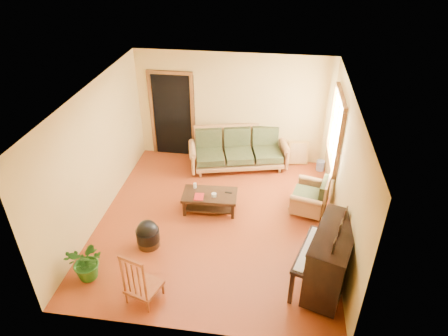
% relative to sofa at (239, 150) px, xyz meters
% --- Properties ---
extents(floor, '(5.00, 5.00, 0.00)m').
position_rel_sofa_xyz_m(floor, '(-0.21, -2.02, -0.48)').
color(floor, maroon).
rests_on(floor, ground).
extents(doorway, '(1.08, 0.16, 2.05)m').
position_rel_sofa_xyz_m(doorway, '(-1.66, 0.46, 0.55)').
color(doorway, black).
rests_on(doorway, floor).
extents(window, '(0.12, 1.36, 1.46)m').
position_rel_sofa_xyz_m(window, '(2.00, -0.72, 1.02)').
color(window, white).
rests_on(window, right_wall).
extents(sofa, '(2.39, 1.44, 0.96)m').
position_rel_sofa_xyz_m(sofa, '(0.00, 0.00, 0.00)').
color(sofa, '#966537').
rests_on(sofa, floor).
extents(coffee_table, '(1.10, 0.64, 0.39)m').
position_rel_sofa_xyz_m(coffee_table, '(-0.38, -1.70, -0.28)').
color(coffee_table, black).
rests_on(coffee_table, floor).
extents(armchair, '(0.94, 0.97, 0.81)m').
position_rel_sofa_xyz_m(armchair, '(1.58, -1.41, -0.07)').
color(armchair, '#966537').
rests_on(armchair, floor).
extents(piano, '(1.12, 1.47, 1.15)m').
position_rel_sofa_xyz_m(piano, '(1.81, -3.41, 0.09)').
color(piano, black).
rests_on(piano, floor).
extents(footstool, '(0.55, 0.55, 0.40)m').
position_rel_sofa_xyz_m(footstool, '(-1.30, -2.88, -0.28)').
color(footstool, black).
rests_on(footstool, floor).
extents(red_chair, '(0.60, 0.62, 0.99)m').
position_rel_sofa_xyz_m(red_chair, '(-1.00, -4.04, 0.02)').
color(red_chair, brown).
rests_on(red_chair, floor).
extents(leaning_frame, '(0.48, 0.16, 0.62)m').
position_rel_sofa_xyz_m(leaning_frame, '(1.39, 0.36, -0.17)').
color(leaning_frame, gold).
rests_on(leaning_frame, floor).
extents(ceramic_crock, '(0.23, 0.23, 0.24)m').
position_rel_sofa_xyz_m(ceramic_crock, '(1.92, 0.17, -0.36)').
color(ceramic_crock, '#324596').
rests_on(ceramic_crock, floor).
extents(potted_plant, '(0.75, 0.70, 0.68)m').
position_rel_sofa_xyz_m(potted_plant, '(-2.02, -3.76, -0.14)').
color(potted_plant, '#225819').
rests_on(potted_plant, floor).
extents(book, '(0.20, 0.26, 0.02)m').
position_rel_sofa_xyz_m(book, '(-0.66, -1.85, -0.07)').
color(book, maroon).
rests_on(book, coffee_table).
extents(candle, '(0.07, 0.07, 0.11)m').
position_rel_sofa_xyz_m(candle, '(-0.72, -1.53, -0.03)').
color(candle, white).
rests_on(candle, coffee_table).
extents(glass_jar, '(0.13, 0.13, 0.07)m').
position_rel_sofa_xyz_m(glass_jar, '(-0.29, -1.76, -0.05)').
color(glass_jar, silver).
rests_on(glass_jar, coffee_table).
extents(remote, '(0.14, 0.05, 0.01)m').
position_rel_sofa_xyz_m(remote, '(-0.02, -1.61, -0.08)').
color(remote, black).
rests_on(remote, coffee_table).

